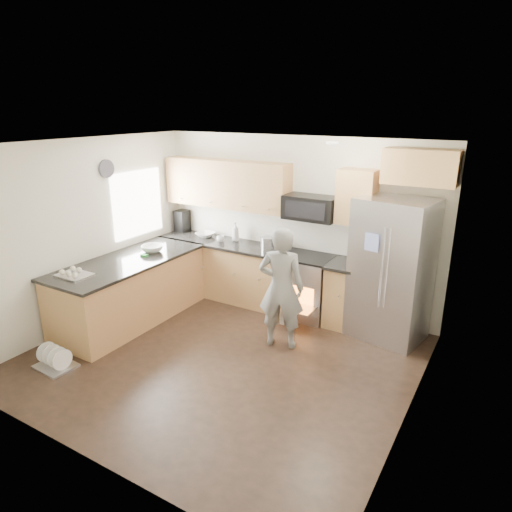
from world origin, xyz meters
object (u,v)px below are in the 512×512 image
Objects in this scene: refrigerator at (391,270)px; person at (281,288)px; dish_rack at (55,362)px; stove_range at (305,272)px.

refrigerator is 1.49m from person.
refrigerator is 4.36m from dish_rack.
person is (0.12, -1.00, 0.13)m from stove_range.
stove_range is 1.27m from refrigerator.
stove_range is at bearing 55.82° from dish_rack.
dish_rack is (-3.19, -2.84, -0.87)m from refrigerator.
stove_range is at bearing -98.94° from person.
refrigerator reaches higher than stove_range.
dish_rack is (-1.95, -2.87, -0.60)m from stove_range.
refrigerator reaches higher than dish_rack.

